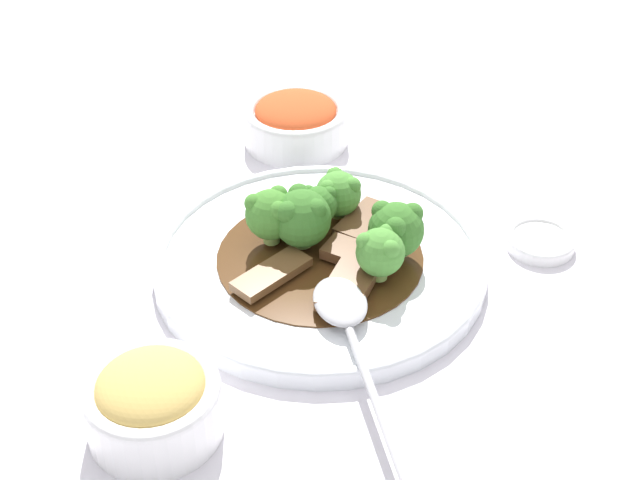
{
  "coord_description": "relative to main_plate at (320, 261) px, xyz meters",
  "views": [
    {
      "loc": [
        0.53,
        -0.34,
        0.51
      ],
      "look_at": [
        0.0,
        0.0,
        0.03
      ],
      "focal_mm": 50.0,
      "sensor_mm": 36.0,
      "label": 1
    }
  ],
  "objects": [
    {
      "name": "ground_plane",
      "position": [
        0.0,
        0.0,
        -0.01
      ],
      "size": [
        4.0,
        4.0,
        0.0
      ],
      "primitive_type": "plane",
      "color": "silver"
    },
    {
      "name": "main_plate",
      "position": [
        0.0,
        0.0,
        0.0
      ],
      "size": [
        0.3,
        0.3,
        0.02
      ],
      "color": "white",
      "rests_on": "ground_plane"
    },
    {
      "name": "beef_strip_0",
      "position": [
        0.01,
        -0.05,
        0.01
      ],
      "size": [
        0.04,
        0.08,
        0.01
      ],
      "color": "brown",
      "rests_on": "main_plate"
    },
    {
      "name": "beef_strip_1",
      "position": [
        0.03,
        0.02,
        0.01
      ],
      "size": [
        0.07,
        0.06,
        0.01
      ],
      "color": "brown",
      "rests_on": "main_plate"
    },
    {
      "name": "beef_strip_2",
      "position": [
        -0.06,
        -0.0,
        0.01
      ],
      "size": [
        0.06,
        0.06,
        0.01
      ],
      "color": "#56331E",
      "rests_on": "main_plate"
    },
    {
      "name": "beef_strip_3",
      "position": [
        0.06,
        -0.01,
        0.01
      ],
      "size": [
        0.07,
        0.08,
        0.01
      ],
      "color": "brown",
      "rests_on": "main_plate"
    },
    {
      "name": "beef_strip_4",
      "position": [
        -0.01,
        0.06,
        0.01
      ],
      "size": [
        0.06,
        0.07,
        0.01
      ],
      "color": "brown",
      "rests_on": "main_plate"
    },
    {
      "name": "broccoli_floret_0",
      "position": [
        -0.04,
        -0.03,
        0.04
      ],
      "size": [
        0.05,
        0.05,
        0.05
      ],
      "color": "#8EB756",
      "rests_on": "main_plate"
    },
    {
      "name": "broccoli_floret_1",
      "position": [
        -0.04,
        0.05,
        0.03
      ],
      "size": [
        0.04,
        0.04,
        0.05
      ],
      "color": "#8EB756",
      "rests_on": "main_plate"
    },
    {
      "name": "broccoli_floret_2",
      "position": [
        0.04,
        0.06,
        0.04
      ],
      "size": [
        0.05,
        0.05,
        0.05
      ],
      "color": "#8EB756",
      "rests_on": "main_plate"
    },
    {
      "name": "broccoli_floret_3",
      "position": [
        0.06,
        0.03,
        0.04
      ],
      "size": [
        0.04,
        0.04,
        0.05
      ],
      "color": "#7FA84C",
      "rests_on": "main_plate"
    },
    {
      "name": "broccoli_floret_4",
      "position": [
        -0.02,
        -0.01,
        0.04
      ],
      "size": [
        0.05,
        0.05,
        0.06
      ],
      "color": "#8EB756",
      "rests_on": "main_plate"
    },
    {
      "name": "broccoli_floret_5",
      "position": [
        -0.03,
        0.02,
        0.04
      ],
      "size": [
        0.04,
        0.04,
        0.05
      ],
      "color": "#8EB756",
      "rests_on": "main_plate"
    },
    {
      "name": "serving_spoon",
      "position": [
        0.09,
        -0.03,
        0.02
      ],
      "size": [
        0.24,
        0.1,
        0.01
      ],
      "color": "#B7B7BC",
      "rests_on": "main_plate"
    },
    {
      "name": "side_bowl_kimchi",
      "position": [
        -0.21,
        0.1,
        0.02
      ],
      "size": [
        0.11,
        0.11,
        0.05
      ],
      "color": "white",
      "rests_on": "ground_plane"
    },
    {
      "name": "side_bowl_appetizer",
      "position": [
        0.09,
        -0.2,
        0.02
      ],
      "size": [
        0.1,
        0.1,
        0.06
      ],
      "color": "white",
      "rests_on": "ground_plane"
    },
    {
      "name": "sauce_dish",
      "position": [
        0.08,
        0.19,
        -0.0
      ],
      "size": [
        0.06,
        0.06,
        0.01
      ],
      "color": "white",
      "rests_on": "ground_plane"
    }
  ]
}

